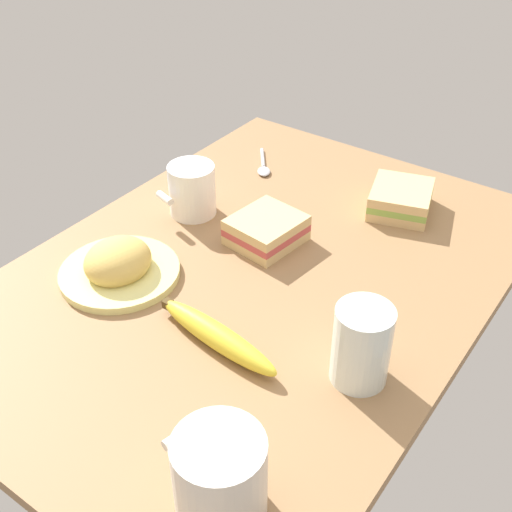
# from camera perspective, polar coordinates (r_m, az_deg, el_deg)

# --- Properties ---
(tabletop) EXTENTS (0.90, 0.64, 0.02)m
(tabletop) POSITION_cam_1_polar(r_m,az_deg,el_deg) (0.98, -0.00, -1.88)
(tabletop) COLOR #936D47
(tabletop) RESTS_ON ground
(plate_of_food) EXTENTS (0.18, 0.18, 0.06)m
(plate_of_food) POSITION_cam_1_polar(r_m,az_deg,el_deg) (0.98, -11.90, -0.82)
(plate_of_food) COLOR #EAE58C
(plate_of_food) RESTS_ON tabletop
(coffee_mug_black) EXTENTS (0.10, 0.08, 0.09)m
(coffee_mug_black) POSITION_cam_1_polar(r_m,az_deg,el_deg) (1.10, -5.62, 5.82)
(coffee_mug_black) COLOR white
(coffee_mug_black) RESTS_ON tabletop
(coffee_mug_milky) EXTENTS (0.09, 0.12, 0.10)m
(coffee_mug_milky) POSITION_cam_1_polar(r_m,az_deg,el_deg) (0.67, -3.19, -18.72)
(coffee_mug_milky) COLOR silver
(coffee_mug_milky) RESTS_ON tabletop
(sandwich_main) EXTENTS (0.12, 0.11, 0.04)m
(sandwich_main) POSITION_cam_1_polar(r_m,az_deg,el_deg) (1.03, 0.90, 2.28)
(sandwich_main) COLOR #DBB77A
(sandwich_main) RESTS_ON tabletop
(sandwich_side) EXTENTS (0.13, 0.13, 0.04)m
(sandwich_side) POSITION_cam_1_polar(r_m,az_deg,el_deg) (1.14, 12.52, 4.85)
(sandwich_side) COLOR #DBB77A
(sandwich_side) RESTS_ON tabletop
(glass_of_milk) EXTENTS (0.07, 0.07, 0.11)m
(glass_of_milk) POSITION_cam_1_polar(r_m,az_deg,el_deg) (0.80, 9.15, -8.05)
(glass_of_milk) COLOR silver
(glass_of_milk) RESTS_ON tabletop
(banana) EXTENTS (0.06, 0.20, 0.03)m
(banana) POSITION_cam_1_polar(r_m,az_deg,el_deg) (0.85, -3.42, -6.98)
(banana) COLOR yellow
(banana) RESTS_ON tabletop
(spoon) EXTENTS (0.09, 0.08, 0.01)m
(spoon) POSITION_cam_1_polar(r_m,az_deg,el_deg) (1.25, 0.66, 7.80)
(spoon) COLOR silver
(spoon) RESTS_ON tabletop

